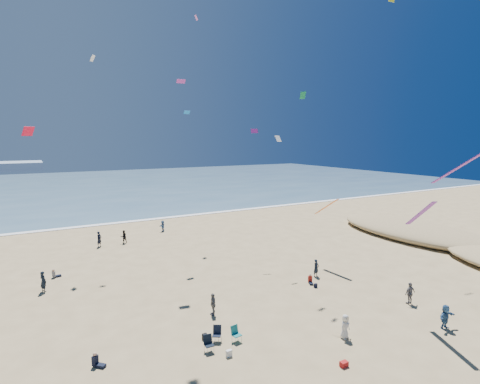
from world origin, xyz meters
TOP-DOWN VIEW (x-y plane):
  - ocean at (0.00, 95.00)m, footprint 220.00×100.00m
  - surf_line at (0.00, 45.00)m, footprint 220.00×1.20m
  - standing_flyers at (3.65, 11.59)m, footprint 29.45×43.60m
  - seated_group at (0.87, 6.49)m, footprint 20.72×32.21m
  - chair_cluster at (-0.04, 6.78)m, footprint 2.66×1.53m
  - white_tote at (-0.19, 5.44)m, footprint 0.35×0.20m
  - black_backpack at (-0.66, 7.87)m, footprint 0.30×0.22m
  - cooler at (5.00, 1.39)m, footprint 0.45×0.30m
  - navy_bag at (11.14, 10.94)m, footprint 0.28×0.18m
  - kites_aloft at (8.21, 12.63)m, footprint 46.22×39.44m

SIDE VIEW (x-z plane):
  - ocean at x=0.00m, z-range 0.00..0.06m
  - surf_line at x=0.00m, z-range 0.00..0.08m
  - cooler at x=5.00m, z-range 0.00..0.30m
  - navy_bag at x=11.14m, z-range 0.00..0.34m
  - black_backpack at x=-0.66m, z-range 0.00..0.38m
  - white_tote at x=-0.19m, z-range 0.00..0.40m
  - seated_group at x=0.87m, z-range 0.00..0.84m
  - chair_cluster at x=-0.04m, z-range 0.00..1.00m
  - standing_flyers at x=3.65m, z-range -0.09..1.76m
  - kites_aloft at x=8.21m, z-range 0.84..28.45m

